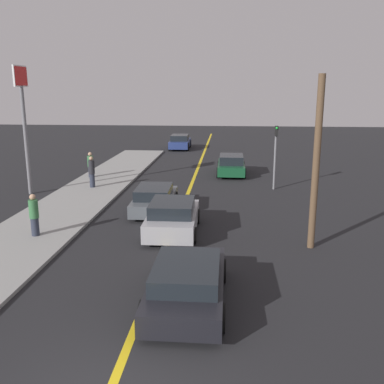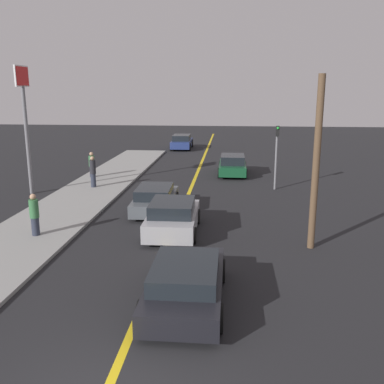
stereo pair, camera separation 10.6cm
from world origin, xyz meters
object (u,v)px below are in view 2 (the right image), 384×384
object	(u,v)px
car_oncoming_far	(182,142)
pedestrian_mid_group	(93,172)
pedestrian_near_curb	(34,215)
car_ahead_center	(173,217)
car_far_distant	(155,199)
traffic_light	(277,150)
pedestrian_far_standing	(92,165)
utility_pole	(316,165)
car_parked_left_lot	(232,165)
car_near_right_lane	(186,283)
roadside_sign	(24,107)

from	to	relation	value
car_oncoming_far	pedestrian_mid_group	xyz separation A→B (m)	(-3.05, -17.06, 0.34)
pedestrian_near_curb	car_oncoming_far	bearing A→B (deg)	84.00
car_ahead_center	car_far_distant	size ratio (longest dim) A/B	0.95
car_ahead_center	traffic_light	bearing A→B (deg)	58.11
pedestrian_mid_group	pedestrian_far_standing	bearing A→B (deg)	109.25
car_ahead_center	pedestrian_near_curb	world-z (taller)	pedestrian_near_curb
pedestrian_mid_group	utility_pole	bearing A→B (deg)	-38.04
car_far_distant	car_parked_left_lot	world-z (taller)	car_parked_left_lot
pedestrian_mid_group	utility_pole	xyz separation A→B (m)	(10.56, -8.26, 1.99)
traffic_light	pedestrian_near_curb	bearing A→B (deg)	-137.43
car_near_right_lane	car_ahead_center	distance (m)	5.74
car_far_distant	car_near_right_lane	bearing A→B (deg)	-76.43
car_ahead_center	utility_pole	world-z (taller)	utility_pole
car_near_right_lane	utility_pole	distance (m)	6.44
car_ahead_center	pedestrian_mid_group	xyz separation A→B (m)	(-5.47, 7.07, 0.36)
car_far_distant	utility_pole	size ratio (longest dim) A/B	0.69
car_parked_left_lot	car_ahead_center	bearing A→B (deg)	-100.87
car_ahead_center	pedestrian_mid_group	bearing A→B (deg)	126.67
roadside_sign	car_far_distant	bearing A→B (deg)	-20.58
car_parked_left_lot	car_near_right_lane	bearing A→B (deg)	-93.85
pedestrian_far_standing	car_parked_left_lot	bearing A→B (deg)	13.72
car_oncoming_far	pedestrian_near_curb	distance (m)	25.39
car_oncoming_far	traffic_light	size ratio (longest dim) A/B	1.16
pedestrian_far_standing	pedestrian_mid_group	bearing A→B (deg)	-70.75
car_far_distant	car_parked_left_lot	size ratio (longest dim) A/B	1.05
car_oncoming_far	traffic_light	distance (m)	17.83
pedestrian_near_curb	utility_pole	xyz separation A→B (m)	(10.16, -0.08, 2.07)
car_parked_left_lot	traffic_light	world-z (taller)	traffic_light
traffic_light	utility_pole	xyz separation A→B (m)	(0.39, -9.06, 0.78)
utility_pole	pedestrian_near_curb	bearing A→B (deg)	179.55
car_near_right_lane	pedestrian_far_standing	world-z (taller)	pedestrian_far_standing
car_ahead_center	utility_pole	xyz separation A→B (m)	(5.09, -1.19, 2.36)
pedestrian_near_curb	car_parked_left_lot	bearing A→B (deg)	60.53
car_oncoming_far	pedestrian_mid_group	world-z (taller)	pedestrian_mid_group
car_near_right_lane	pedestrian_mid_group	world-z (taller)	pedestrian_mid_group
pedestrian_mid_group	car_parked_left_lot	bearing A→B (deg)	32.21
pedestrian_near_curb	roadside_sign	distance (m)	8.47
car_oncoming_far	utility_pole	bearing A→B (deg)	-74.28
pedestrian_far_standing	traffic_light	world-z (taller)	traffic_light
pedestrian_mid_group	utility_pole	world-z (taller)	utility_pole
car_ahead_center	car_oncoming_far	distance (m)	24.26
pedestrian_near_curb	traffic_light	world-z (taller)	traffic_light
pedestrian_far_standing	utility_pole	xyz separation A→B (m)	(11.53, -11.03, 2.09)
car_oncoming_far	car_near_right_lane	bearing A→B (deg)	-84.06
pedestrian_near_curb	car_ahead_center	bearing A→B (deg)	12.31
roadside_sign	utility_pole	bearing A→B (deg)	-27.01
car_oncoming_far	pedestrian_far_standing	size ratio (longest dim) A/B	2.63
car_near_right_lane	car_oncoming_far	bearing A→B (deg)	96.72
car_near_right_lane	roadside_sign	distance (m)	15.38
car_near_right_lane	car_oncoming_far	world-z (taller)	car_oncoming_far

